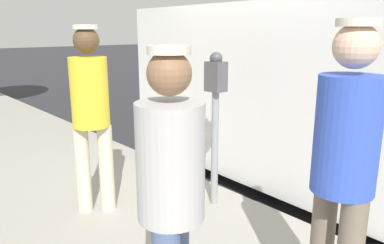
{
  "coord_description": "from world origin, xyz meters",
  "views": [
    {
      "loc": [
        3.84,
        2.52,
        1.87
      ],
      "look_at": [
        1.65,
        0.06,
        1.05
      ],
      "focal_mm": 34.91,
      "sensor_mm": 36.0,
      "label": 1
    }
  ],
  "objects": [
    {
      "name": "pedestrian_in_blue",
      "position": [
        1.95,
        1.64,
        1.17
      ],
      "size": [
        0.34,
        0.35,
        1.77
      ],
      "color": "#726656",
      "rests_on": "sidewalk_slab"
    },
    {
      "name": "ground_plane",
      "position": [
        0.0,
        0.0,
        0.0
      ],
      "size": [
        80.0,
        80.0,
        0.0
      ],
      "primitive_type": "plane",
      "color": "#2D2D33"
    },
    {
      "name": "parking_meter_near",
      "position": [
        1.35,
        0.06,
        1.18
      ],
      "size": [
        0.14,
        0.18,
        1.52
      ],
      "color": "gray",
      "rests_on": "sidewalk_slab"
    },
    {
      "name": "pedestrian_in_gray",
      "position": [
        2.77,
        1.16,
        1.09
      ],
      "size": [
        0.34,
        0.34,
        1.65
      ],
      "color": "#4C608C",
      "rests_on": "sidewalk_slab"
    },
    {
      "name": "parked_van",
      "position": [
        -0.15,
        0.5,
        1.15
      ],
      "size": [
        2.26,
        5.26,
        2.15
      ],
      "color": "white",
      "rests_on": "ground"
    },
    {
      "name": "pedestrian_in_yellow",
      "position": [
        2.31,
        -0.61,
        1.17
      ],
      "size": [
        0.34,
        0.34,
        1.76
      ],
      "color": "beige",
      "rests_on": "sidewalk_slab"
    }
  ]
}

